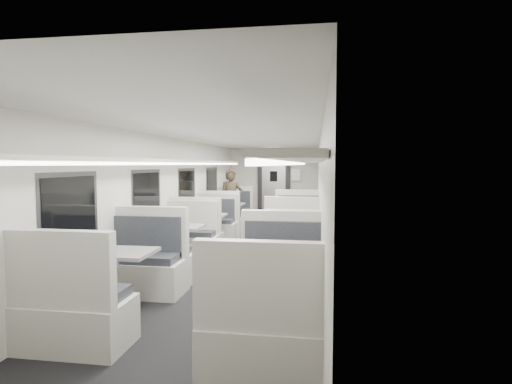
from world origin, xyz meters
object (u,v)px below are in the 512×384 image
(exit_sign, at_px, (272,151))
(booth_left_c, at_px, (177,247))
(booth_left_b, at_px, (206,230))
(booth_right_d, at_px, (275,297))
(booth_right_b, at_px, (296,230))
(vestibule_door, at_px, (274,188))
(booth_right_c, at_px, (288,259))
(passenger, at_px, (231,201))
(booth_right_a, at_px, (300,219))
(booth_left_d, at_px, (115,283))
(booth_left_a, at_px, (227,217))

(exit_sign, bearing_deg, booth_left_c, -98.94)
(booth_left_b, distance_m, booth_right_d, 4.79)
(booth_right_b, height_order, vestibule_door, vestibule_door)
(booth_left_b, bearing_deg, exit_sign, 77.30)
(exit_sign, bearing_deg, booth_right_c, -81.60)
(passenger, bearing_deg, booth_right_c, -68.26)
(passenger, bearing_deg, booth_right_a, 13.72)
(booth_right_a, bearing_deg, booth_right_b, -90.00)
(booth_left_c, relative_size, booth_left_d, 0.97)
(booth_left_d, bearing_deg, booth_right_b, 65.21)
(booth_right_c, distance_m, exit_sign, 7.11)
(booth_left_b, bearing_deg, booth_right_b, 6.24)
(booth_left_d, relative_size, booth_right_a, 1.15)
(booth_left_b, xyz_separation_m, vestibule_door, (1.00, 4.93, 0.66))
(booth_right_d, bearing_deg, exit_sign, 96.49)
(booth_left_b, relative_size, exit_sign, 3.43)
(booth_right_b, height_order, booth_right_d, booth_right_d)
(booth_left_a, distance_m, booth_right_b, 2.78)
(booth_right_a, height_order, exit_sign, exit_sign)
(booth_left_d, bearing_deg, exit_sign, 83.33)
(passenger, relative_size, exit_sign, 2.80)
(booth_left_b, height_order, booth_right_c, booth_left_b)
(booth_right_c, bearing_deg, vestibule_door, 97.85)
(booth_left_d, bearing_deg, passenger, 88.32)
(booth_right_a, relative_size, passenger, 1.16)
(booth_left_a, bearing_deg, booth_right_c, -65.91)
(booth_left_d, bearing_deg, booth_left_a, 90.00)
(booth_left_a, height_order, booth_right_b, booth_right_b)
(booth_right_b, bearing_deg, booth_right_d, -90.00)
(booth_right_d, bearing_deg, booth_right_c, 90.00)
(booth_left_d, height_order, exit_sign, exit_sign)
(booth_right_c, xyz_separation_m, passenger, (-1.82, 4.18, 0.52))
(exit_sign, bearing_deg, booth_right_b, -76.67)
(booth_right_b, xyz_separation_m, booth_right_c, (0.00, -2.55, -0.06))
(booth_right_b, bearing_deg, booth_left_b, -173.76)
(booth_left_d, height_order, booth_right_b, booth_left_d)
(booth_right_c, relative_size, exit_sign, 3.16)
(booth_right_d, bearing_deg, booth_left_d, 173.23)
(booth_left_b, distance_m, passenger, 1.92)
(booth_left_c, distance_m, exit_sign, 6.70)
(booth_left_a, xyz_separation_m, booth_left_c, (0.00, -4.06, 0.00))
(booth_left_a, bearing_deg, exit_sign, 66.45)
(booth_right_c, bearing_deg, exit_sign, 98.40)
(booth_left_c, xyz_separation_m, vestibule_door, (1.00, 6.84, 0.64))
(booth_left_a, height_order, booth_left_b, booth_left_a)
(booth_left_b, distance_m, booth_left_c, 1.92)
(booth_right_a, height_order, passenger, passenger)
(booth_left_c, bearing_deg, booth_right_a, 64.93)
(booth_left_a, height_order, exit_sign, exit_sign)
(booth_right_a, relative_size, booth_right_d, 0.87)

